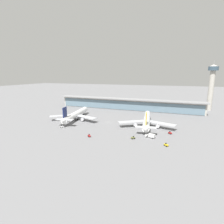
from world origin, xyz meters
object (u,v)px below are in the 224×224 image
object	(u,v)px
service_truck_by_tail_red	(89,136)
service_truck_near_nose_olive	(133,138)
airliner_left_stand	(75,115)
service_truck_at_far_stand_yellow	(166,145)
service_truck_mid_apron_white	(61,127)
airliner_centre_stand	(147,120)
service_truck_on_taxiway_red	(170,133)
service_truck_under_wing_white	(151,136)
control_tower	(212,84)

from	to	relation	value
service_truck_by_tail_red	service_truck_near_nose_olive	bearing A→B (deg)	13.22
airliner_left_stand	service_truck_by_tail_red	bearing A→B (deg)	-47.39
airliner_left_stand	service_truck_at_far_stand_yellow	size ratio (longest dim) A/B	20.25
service_truck_near_nose_olive	service_truck_mid_apron_white	bearing A→B (deg)	175.93
airliner_centre_stand	service_truck_at_far_stand_yellow	xyz separation A→B (m)	(19.79, -40.76, -4.64)
service_truck_on_taxiway_red	service_truck_at_far_stand_yellow	xyz separation A→B (m)	(-1.19, -26.20, 0.00)
airliner_centre_stand	service_truck_under_wing_white	world-z (taller)	airliner_centre_stand
service_truck_at_far_stand_yellow	control_tower	bearing A→B (deg)	72.83
service_truck_on_taxiway_red	service_truck_at_far_stand_yellow	distance (m)	26.23
service_truck_mid_apron_white	service_truck_at_far_stand_yellow	xyz separation A→B (m)	(89.60, -10.09, 0.00)
airliner_centre_stand	service_truck_at_far_stand_yellow	bearing A→B (deg)	-64.11
service_truck_mid_apron_white	service_truck_by_tail_red	size ratio (longest dim) A/B	0.99
service_truck_under_wing_white	airliner_centre_stand	bearing A→B (deg)	105.40
airliner_left_stand	service_truck_by_tail_red	size ratio (longest dim) A/B	20.06
airliner_left_stand	service_truck_near_nose_olive	bearing A→B (deg)	-25.40
service_truck_near_nose_olive	control_tower	xyz separation A→B (m)	(67.80, 137.71, 33.69)
service_truck_by_tail_red	service_truck_at_far_stand_yellow	bearing A→B (deg)	2.19
service_truck_at_far_stand_yellow	control_tower	size ratio (longest dim) A/B	0.05
service_truck_by_tail_red	service_truck_on_taxiway_red	distance (m)	63.46
service_truck_near_nose_olive	airliner_centre_stand	bearing A→B (deg)	83.86
service_truck_under_wing_white	service_truck_at_far_stand_yellow	world-z (taller)	service_truck_under_wing_white
airliner_left_stand	service_truck_on_taxiway_red	distance (m)	94.74
service_truck_near_nose_olive	control_tower	world-z (taller)	control_tower
airliner_left_stand	service_truck_on_taxiway_red	world-z (taller)	airliner_left_stand
airliner_left_stand	service_truck_near_nose_olive	world-z (taller)	airliner_left_stand
service_truck_under_wing_white	service_truck_by_tail_red	distance (m)	45.97
airliner_centre_stand	service_truck_under_wing_white	size ratio (longest dim) A/B	8.58
service_truck_mid_apron_white	service_truck_at_far_stand_yellow	distance (m)	90.16
airliner_centre_stand	service_truck_at_far_stand_yellow	distance (m)	45.55
service_truck_near_nose_olive	service_truck_on_taxiway_red	size ratio (longest dim) A/B	1.02
service_truck_near_nose_olive	service_truck_by_tail_red	xyz separation A→B (m)	(-32.01, -7.52, 0.00)
service_truck_by_tail_red	control_tower	bearing A→B (deg)	55.50
service_truck_on_taxiway_red	control_tower	xyz separation A→B (m)	(43.03, 116.90, 33.69)
airliner_left_stand	service_truck_near_nose_olive	distance (m)	76.63
service_truck_under_wing_white	service_truck_mid_apron_white	size ratio (longest dim) A/B	2.36
airliner_left_stand	service_truck_mid_apron_white	distance (m)	28.66
service_truck_by_tail_red	service_truck_under_wing_white	bearing A→B (deg)	17.95
service_truck_mid_apron_white	airliner_left_stand	bearing A→B (deg)	96.27
service_truck_at_far_stand_yellow	airliner_centre_stand	bearing A→B (deg)	115.89
service_truck_under_wing_white	service_truck_at_far_stand_yellow	bearing A→B (deg)	-45.39
service_truck_near_nose_olive	service_truck_under_wing_white	distance (m)	13.49
service_truck_mid_apron_white	service_truck_near_nose_olive	bearing A→B (deg)	-4.07
service_truck_mid_apron_white	service_truck_on_taxiway_red	xyz separation A→B (m)	(90.78, 16.12, 0.00)
service_truck_mid_apron_white	control_tower	size ratio (longest dim) A/B	0.05
airliner_centre_stand	control_tower	distance (m)	124.15
service_truck_at_far_stand_yellow	service_truck_mid_apron_white	bearing A→B (deg)	173.58
service_truck_by_tail_red	service_truck_mid_apron_white	bearing A→B (deg)	160.24
service_truck_under_wing_white	service_truck_on_taxiway_red	size ratio (longest dim) A/B	2.35
airliner_centre_stand	service_truck_on_taxiway_red	xyz separation A→B (m)	(20.97, -14.56, -4.64)
airliner_left_stand	service_truck_mid_apron_white	xyz separation A→B (m)	(3.09, -28.11, -4.64)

